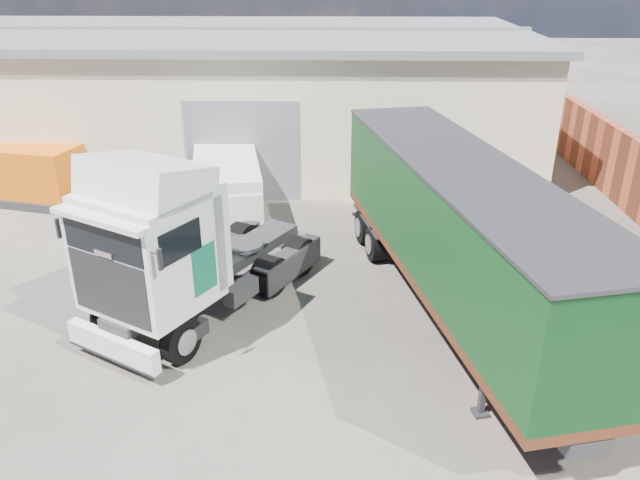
{
  "coord_description": "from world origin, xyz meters",
  "views": [
    {
      "loc": [
        1.29,
        -11.29,
        8.1
      ],
      "look_at": [
        0.93,
        3.0,
        1.58
      ],
      "focal_mm": 35.0,
      "sensor_mm": 36.0,
      "label": 1
    }
  ],
  "objects_px": {
    "orange_skip": "(38,178)",
    "tractor_unit": "(176,253)",
    "box_trailer": "(458,224)",
    "panel_van": "(227,190)"
  },
  "relations": [
    {
      "from": "orange_skip",
      "to": "tractor_unit",
      "type": "bearing_deg",
      "value": -35.69
    },
    {
      "from": "tractor_unit",
      "to": "orange_skip",
      "type": "height_order",
      "value": "tractor_unit"
    },
    {
      "from": "tractor_unit",
      "to": "box_trailer",
      "type": "xyz_separation_m",
      "value": [
        6.54,
        0.69,
        0.5
      ]
    },
    {
      "from": "orange_skip",
      "to": "box_trailer",
      "type": "bearing_deg",
      "value": -15.18
    },
    {
      "from": "box_trailer",
      "to": "panel_van",
      "type": "distance_m",
      "value": 8.77
    },
    {
      "from": "box_trailer",
      "to": "panel_van",
      "type": "xyz_separation_m",
      "value": [
        -6.46,
        5.79,
        -1.28
      ]
    },
    {
      "from": "box_trailer",
      "to": "panel_van",
      "type": "height_order",
      "value": "box_trailer"
    },
    {
      "from": "panel_van",
      "to": "tractor_unit",
      "type": "bearing_deg",
      "value": -101.28
    },
    {
      "from": "tractor_unit",
      "to": "panel_van",
      "type": "bearing_deg",
      "value": 118.74
    },
    {
      "from": "box_trailer",
      "to": "orange_skip",
      "type": "xyz_separation_m",
      "value": [
        -13.52,
        7.33,
        -1.46
      ]
    }
  ]
}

